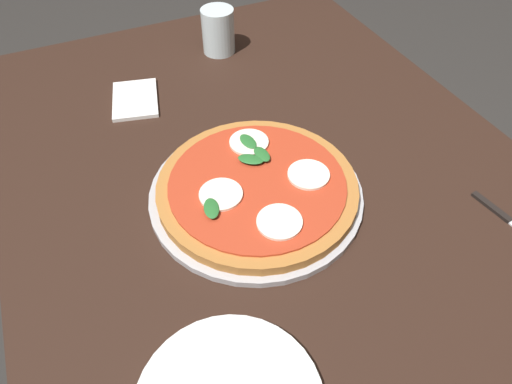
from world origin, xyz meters
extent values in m
plane|color=#2D2B28|center=(0.00, 0.00, 0.00)|extent=(6.00, 6.00, 0.00)
cube|color=black|center=(0.00, 0.00, 0.73)|extent=(1.27, 0.90, 0.04)
cube|color=black|center=(-0.55, -0.37, 0.35)|extent=(0.07, 0.07, 0.71)
cube|color=black|center=(-0.55, 0.37, 0.35)|extent=(0.07, 0.07, 0.71)
cylinder|color=#B2B2B7|center=(0.02, -0.05, 0.76)|extent=(0.35, 0.35, 0.01)
cylinder|color=#B27033|center=(0.02, -0.05, 0.77)|extent=(0.33, 0.33, 0.02)
cylinder|color=#B7381E|center=(0.02, -0.05, 0.78)|extent=(0.29, 0.29, 0.00)
cylinder|color=white|center=(0.11, -0.05, 0.79)|extent=(0.07, 0.07, 0.00)
cylinder|color=white|center=(0.04, 0.04, 0.79)|extent=(0.07, 0.07, 0.00)
cylinder|color=white|center=(-0.07, -0.02, 0.79)|extent=(0.07, 0.07, 0.00)
cylinder|color=white|center=(0.02, -0.11, 0.79)|extent=(0.07, 0.07, 0.00)
ellipsoid|color=#286B2D|center=(-0.07, -0.02, 0.79)|extent=(0.04, 0.03, 0.00)
ellipsoid|color=#286B2D|center=(0.05, -0.14, 0.79)|extent=(0.05, 0.03, 0.00)
ellipsoid|color=#286B2D|center=(-0.03, -0.01, 0.79)|extent=(0.04, 0.02, 0.00)
ellipsoid|color=#286B2D|center=(-0.03, -0.04, 0.79)|extent=(0.05, 0.05, 0.00)
cube|color=white|center=(-0.33, -0.16, 0.75)|extent=(0.15, 0.12, 0.01)
cube|color=black|center=(0.20, 0.29, 0.75)|extent=(0.07, 0.02, 0.01)
cylinder|color=silver|center=(-0.44, 0.07, 0.80)|extent=(0.07, 0.07, 0.10)
camera|label=1|loc=(0.49, -0.26, 1.31)|focal=32.10mm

